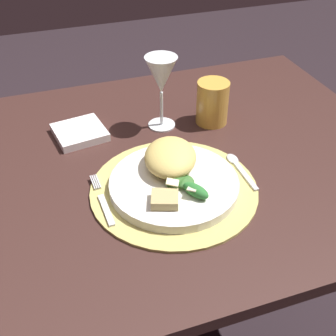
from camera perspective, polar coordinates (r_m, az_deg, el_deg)
dining_table at (r=1.08m, az=-1.29°, el=-5.32°), size 1.14×0.83×0.74m
placemat at (r=0.90m, az=1.04°, el=-2.68°), size 0.34×0.34×0.01m
dinner_plate at (r=0.89m, az=1.04°, el=-2.05°), size 0.26×0.26×0.02m
pasta_serving at (r=0.91m, az=0.30°, el=1.44°), size 0.15×0.16×0.05m
salad_greens at (r=0.86m, az=2.00°, el=-2.09°), size 0.09×0.10×0.03m
bread_piece at (r=0.83m, az=-0.42°, el=-4.06°), size 0.06×0.06×0.02m
fork at (r=0.87m, az=-8.39°, el=-4.33°), size 0.02×0.16×0.00m
spoon at (r=0.97m, az=9.01°, el=0.30°), size 0.02×0.13×0.01m
napkin at (r=1.08m, az=-11.34°, el=4.53°), size 0.13×0.13×0.02m
wine_glass at (r=1.04m, az=-0.89°, el=11.65°), size 0.08×0.08×0.18m
amber_tumbler at (r=1.10m, az=5.76°, el=8.41°), size 0.08×0.08×0.11m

